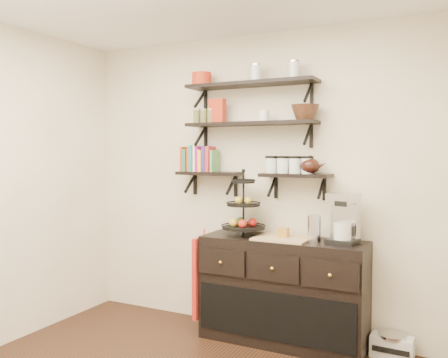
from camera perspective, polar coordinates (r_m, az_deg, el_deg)
back_wall at (r=4.36m, az=3.88°, el=-0.47°), size 3.50×0.02×2.70m
shelf_top at (r=4.28m, az=3.23°, el=11.29°), size 1.20×0.27×0.23m
shelf_mid at (r=4.24m, az=3.22°, el=6.61°), size 1.20×0.27×0.23m
shelf_low_left at (r=4.43m, az=-1.72°, el=0.60°), size 0.60×0.25×0.23m
shelf_low_right at (r=4.10m, az=8.66°, el=0.34°), size 0.60×0.25×0.23m
cookbooks at (r=4.47m, az=-2.73°, el=2.37°), size 0.36×0.15×0.26m
glass_canisters at (r=4.12m, az=7.80°, el=1.58°), size 0.43×0.10×0.13m
sideboard at (r=4.18m, az=7.08°, el=-13.18°), size 1.40×0.50×0.92m
fruit_stand at (r=4.19m, az=2.42°, el=-4.16°), size 0.38×0.38×0.56m
candle at (r=4.07m, az=7.17°, el=-6.36°), size 0.08×0.08×0.08m
coffee_maker at (r=3.93m, az=14.25°, el=-4.73°), size 0.26×0.25×0.41m
thermal_carafe at (r=3.96m, az=10.80°, el=-5.87°), size 0.11×0.11×0.22m
apron at (r=4.37m, az=-2.62°, el=-11.60°), size 0.04×0.31×0.72m
radio at (r=4.20m, az=19.55°, el=-18.40°), size 0.33×0.22×0.19m
recipe_box at (r=4.39m, az=-0.83°, el=8.18°), size 0.17×0.08×0.22m
walnut_bowl at (r=4.07m, az=9.73°, el=7.88°), size 0.24×0.24×0.13m
ramekins at (r=4.19m, az=4.82°, el=7.55°), size 0.09×0.09×0.10m
teapot at (r=4.06m, az=10.34°, el=1.73°), size 0.22×0.18×0.16m
red_pot at (r=4.50m, az=-2.70°, el=11.90°), size 0.18×0.18×0.12m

